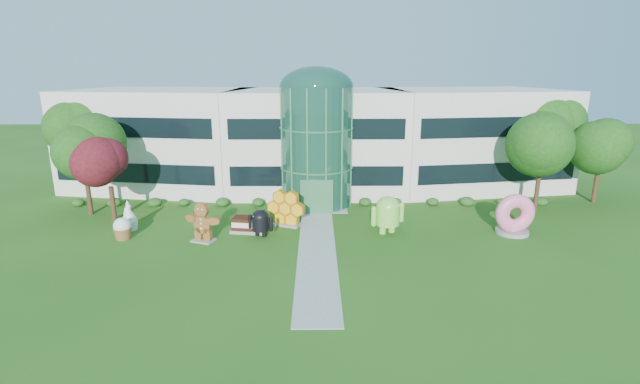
{
  "coord_description": "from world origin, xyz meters",
  "views": [
    {
      "loc": [
        -0.05,
        -26.35,
        11.3
      ],
      "look_at": [
        0.23,
        6.0,
        2.6
      ],
      "focal_mm": 26.0,
      "sensor_mm": 36.0,
      "label": 1
    }
  ],
  "objects_px": {
    "android_black": "(260,221)",
    "donut": "(514,214)",
    "android_green": "(388,212)",
    "gingerbread": "(203,222)"
  },
  "relations": [
    {
      "from": "donut",
      "to": "gingerbread",
      "type": "distance_m",
      "value": 21.43
    },
    {
      "from": "android_green",
      "to": "android_black",
      "type": "xyz_separation_m",
      "value": [
        -8.87,
        -0.59,
        -0.45
      ]
    },
    {
      "from": "gingerbread",
      "to": "android_green",
      "type": "bearing_deg",
      "value": 28.57
    },
    {
      "from": "android_green",
      "to": "android_black",
      "type": "relative_size",
      "value": 1.41
    },
    {
      "from": "android_black",
      "to": "donut",
      "type": "relative_size",
      "value": 0.75
    },
    {
      "from": "android_green",
      "to": "gingerbread",
      "type": "height_order",
      "value": "android_green"
    },
    {
      "from": "android_black",
      "to": "gingerbread",
      "type": "xyz_separation_m",
      "value": [
        -3.74,
        -0.97,
        0.26
      ]
    },
    {
      "from": "gingerbread",
      "to": "donut",
      "type": "bearing_deg",
      "value": 25.05
    },
    {
      "from": "android_green",
      "to": "donut",
      "type": "distance_m",
      "value": 8.79
    },
    {
      "from": "android_green",
      "to": "donut",
      "type": "relative_size",
      "value": 1.06
    }
  ]
}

